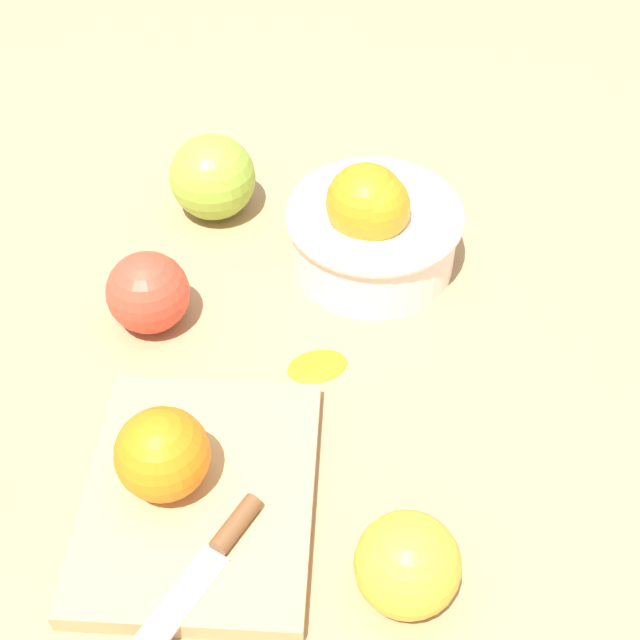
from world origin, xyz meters
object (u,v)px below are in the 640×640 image
at_px(apple_front_left, 213,177).
at_px(apple_front_left_2, 148,293).
at_px(bowl, 372,226).
at_px(cutting_board, 200,496).
at_px(apple_back_right, 407,565).
at_px(knife, 208,563).
at_px(orange_on_board, 162,454).

bearing_deg(apple_front_left, apple_front_left_2, -1.77).
bearing_deg(bowl, apple_front_left, -103.58).
bearing_deg(apple_front_left_2, apple_front_left, 178.23).
distance_m(bowl, cutting_board, 0.29).
xyz_separation_m(apple_back_right, apple_front_left, (-0.36, -0.25, 0.01)).
xyz_separation_m(bowl, apple_front_left, (-0.04, -0.17, -0.01)).
xyz_separation_m(bowl, knife, (0.34, -0.04, -0.02)).
relative_size(bowl, cutting_board, 0.78).
height_order(cutting_board, orange_on_board, orange_on_board).
distance_m(apple_back_right, apple_front_left_2, 0.33).
height_order(knife, apple_front_left_2, apple_front_left_2).
distance_m(knife, apple_front_left, 0.40).
distance_m(bowl, apple_back_right, 0.33).
relative_size(knife, apple_front_left_2, 2.14).
height_order(bowl, knife, bowl).
bearing_deg(apple_front_left, cutting_board, 16.58).
bearing_deg(apple_front_left_2, cutting_board, 31.57).
distance_m(bowl, apple_front_left_2, 0.21).
bearing_deg(knife, apple_back_right, 100.31).
height_order(cutting_board, knife, knife).
height_order(orange_on_board, apple_front_left_2, orange_on_board).
xyz_separation_m(bowl, apple_front_left_2, (0.12, -0.17, -0.01)).
distance_m(orange_on_board, apple_front_left_2, 0.18).
relative_size(orange_on_board, apple_front_left_2, 0.95).
height_order(knife, apple_back_right, apple_back_right).
height_order(bowl, orange_on_board, bowl).
height_order(cutting_board, apple_back_right, apple_back_right).
xyz_separation_m(orange_on_board, apple_front_left_2, (-0.16, -0.08, -0.02)).
distance_m(orange_on_board, knife, 0.08).
xyz_separation_m(apple_front_left, apple_front_left_2, (0.16, -0.00, -0.01)).
relative_size(cutting_board, knife, 1.34).
relative_size(bowl, knife, 1.05).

